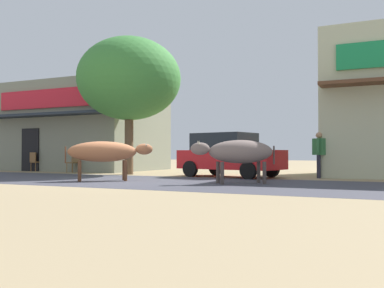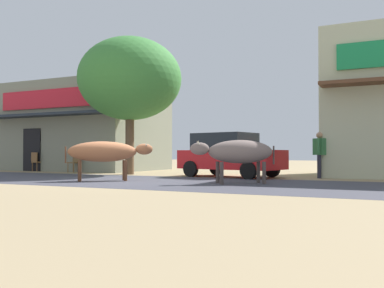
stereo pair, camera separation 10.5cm
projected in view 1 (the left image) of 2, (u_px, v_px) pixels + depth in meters
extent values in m
plane|color=#9E8963|center=(120.00, 180.00, 14.15)|extent=(80.00, 80.00, 0.00)
cube|color=#404049|center=(120.00, 180.00, 14.15)|extent=(72.00, 5.56, 0.00)
cube|color=gray|center=(84.00, 128.00, 23.32)|extent=(7.68, 5.29, 4.50)
cube|color=red|center=(48.00, 99.00, 20.90)|extent=(6.15, 0.10, 0.90)
cube|color=#262D38|center=(42.00, 115.00, 20.53)|extent=(7.38, 0.90, 0.12)
cube|color=black|center=(30.00, 150.00, 21.36)|extent=(1.10, 0.06, 2.10)
cylinder|color=brown|center=(129.00, 143.00, 18.16)|extent=(0.36, 0.36, 2.60)
ellipsoid|color=#3A7F37|center=(129.00, 79.00, 18.22)|extent=(4.33, 4.33, 3.46)
cube|color=red|center=(231.00, 160.00, 16.23)|extent=(4.13, 2.48, 0.70)
cube|color=#1E2328|center=(224.00, 142.00, 16.42)|extent=(2.40, 1.97, 0.64)
cylinder|color=black|center=(272.00, 169.00, 16.12)|extent=(0.62, 0.31, 0.60)
cylinder|color=black|center=(248.00, 170.00, 14.79)|extent=(0.62, 0.31, 0.60)
cylinder|color=black|center=(216.00, 168.00, 17.65)|extent=(0.62, 0.31, 0.60)
cylinder|color=black|center=(190.00, 169.00, 16.32)|extent=(0.62, 0.31, 0.60)
ellipsoid|color=#9E5F3C|center=(103.00, 152.00, 13.95)|extent=(2.13, 1.94, 0.66)
ellipsoid|color=#9E5F3C|center=(144.00, 149.00, 14.29)|extent=(0.61, 0.57, 0.36)
cone|color=beige|center=(145.00, 144.00, 14.40)|extent=(0.06, 0.06, 0.12)
cone|color=beige|center=(146.00, 144.00, 14.21)|extent=(0.06, 0.06, 0.12)
cylinder|color=brown|center=(124.00, 170.00, 14.36)|extent=(0.11, 0.11, 0.66)
cylinder|color=brown|center=(125.00, 171.00, 13.88)|extent=(0.11, 0.11, 0.66)
cylinder|color=brown|center=(80.00, 171.00, 14.01)|extent=(0.11, 0.11, 0.66)
cylinder|color=brown|center=(80.00, 171.00, 13.53)|extent=(0.11, 0.11, 0.66)
cylinder|color=brown|center=(65.00, 155.00, 13.67)|extent=(0.05, 0.05, 0.53)
ellipsoid|color=slate|center=(241.00, 152.00, 12.71)|extent=(2.00, 1.72, 0.68)
ellipsoid|color=slate|center=(200.00, 149.00, 12.50)|extent=(0.62, 0.55, 0.36)
cone|color=beige|center=(199.00, 142.00, 12.40)|extent=(0.06, 0.06, 0.12)
cone|color=beige|center=(198.00, 143.00, 12.60)|extent=(0.06, 0.06, 0.12)
cylinder|color=#493E3A|center=(222.00, 173.00, 12.33)|extent=(0.11, 0.11, 0.64)
cylinder|color=#493E3A|center=(218.00, 172.00, 12.85)|extent=(0.11, 0.11, 0.64)
cylinder|color=#493E3A|center=(264.00, 173.00, 12.55)|extent=(0.11, 0.11, 0.64)
cylinder|color=#493E3A|center=(259.00, 172.00, 13.06)|extent=(0.11, 0.11, 0.64)
cylinder|color=#493E3A|center=(274.00, 155.00, 12.88)|extent=(0.05, 0.05, 0.55)
cylinder|color=#262633|center=(320.00, 166.00, 15.54)|extent=(0.14, 0.14, 0.83)
cylinder|color=#262633|center=(319.00, 167.00, 15.38)|extent=(0.14, 0.14, 0.83)
cube|color=#33723F|center=(319.00, 147.00, 15.48)|extent=(0.47, 0.40, 0.59)
sphere|color=tan|center=(319.00, 135.00, 15.48)|extent=(0.22, 0.22, 0.22)
cylinder|color=#33723F|center=(320.00, 146.00, 15.71)|extent=(0.09, 0.09, 0.53)
cylinder|color=#33723F|center=(318.00, 146.00, 15.24)|extent=(0.09, 0.09, 0.53)
cube|color=brown|center=(36.00, 162.00, 21.23)|extent=(0.50, 0.50, 0.05)
cube|color=brown|center=(33.00, 157.00, 21.07)|extent=(0.44, 0.11, 0.44)
cylinder|color=brown|center=(37.00, 167.00, 21.47)|extent=(0.04, 0.04, 0.43)
cylinder|color=brown|center=(42.00, 167.00, 21.28)|extent=(0.04, 0.04, 0.43)
cylinder|color=brown|center=(31.00, 167.00, 21.18)|extent=(0.04, 0.04, 0.43)
cylinder|color=brown|center=(35.00, 167.00, 20.98)|extent=(0.04, 0.04, 0.43)
cube|color=brown|center=(72.00, 163.00, 19.81)|extent=(0.45, 0.45, 0.05)
cube|color=brown|center=(76.00, 157.00, 20.00)|extent=(0.44, 0.05, 0.44)
cylinder|color=brown|center=(73.00, 168.00, 19.57)|extent=(0.04, 0.04, 0.43)
cylinder|color=brown|center=(67.00, 168.00, 19.73)|extent=(0.04, 0.04, 0.43)
cylinder|color=brown|center=(78.00, 168.00, 19.89)|extent=(0.04, 0.04, 0.43)
cylinder|color=brown|center=(72.00, 168.00, 20.04)|extent=(0.04, 0.04, 0.43)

